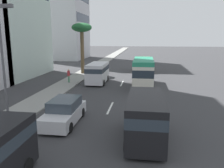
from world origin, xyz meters
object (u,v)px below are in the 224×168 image
van_fourth (144,63)px  pedestrian_near_lamp (69,75)px  car_sixth (64,112)px  street_lamp (4,55)px  van_second (98,72)px  minibus_lead (143,71)px  palm_tree (82,31)px  van_third (146,116)px

van_fourth → pedestrian_near_lamp: van_fourth is taller
car_sixth → pedestrian_near_lamp: (12.65, 3.93, 0.27)m
van_fourth → street_lamp: 27.48m
van_fourth → car_sixth: size_ratio=1.14×
car_sixth → street_lamp: 5.11m
van_fourth → car_sixth: van_fourth is taller
van_fourth → car_sixth: (-24.46, 5.21, -0.54)m
pedestrian_near_lamp → van_second: bearing=-75.5°
minibus_lead → van_second: minibus_lead is taller
palm_tree → street_lamp: 21.35m
minibus_lead → pedestrian_near_lamp: size_ratio=4.24×
car_sixth → palm_tree: (19.66, 4.06, 5.72)m
minibus_lead → pedestrian_near_lamp: minibus_lead is taller
street_lamp → van_fourth: bearing=-17.4°
van_fourth → street_lamp: bearing=162.6°
van_third → street_lamp: 8.90m
van_third → van_second: bearing=20.9°
car_sixth → palm_tree: 20.87m
street_lamp → minibus_lead: bearing=-29.9°
van_fourth → car_sixth: 25.01m
palm_tree → minibus_lead: bearing=-128.1°
van_second → palm_tree: size_ratio=0.67×
van_second → van_third: van_third is taller
minibus_lead → palm_tree: palm_tree is taller
van_second → palm_tree: 8.87m
minibus_lead → palm_tree: bearing=51.9°
van_third → minibus_lead: bearing=0.9°
minibus_lead → pedestrian_near_lamp: 9.09m
pedestrian_near_lamp → street_lamp: 14.71m
van_third → car_sixth: 5.71m
minibus_lead → car_sixth: bearing=157.6°
van_second → van_fourth: (11.10, -5.66, -0.08)m
pedestrian_near_lamp → minibus_lead: bearing=-88.3°
van_second → van_third: size_ratio=1.02×
van_fourth → palm_tree: size_ratio=0.69×
palm_tree → street_lamp: bearing=-177.0°
van_third → street_lamp: bearing=88.1°
van_third → palm_tree: palm_tree is taller
van_fourth → van_second: bearing=153.0°
car_sixth → minibus_lead: bearing=157.6°
van_second → van_third: (-15.22, -5.81, 0.03)m
car_sixth → pedestrian_near_lamp: pedestrian_near_lamp is taller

